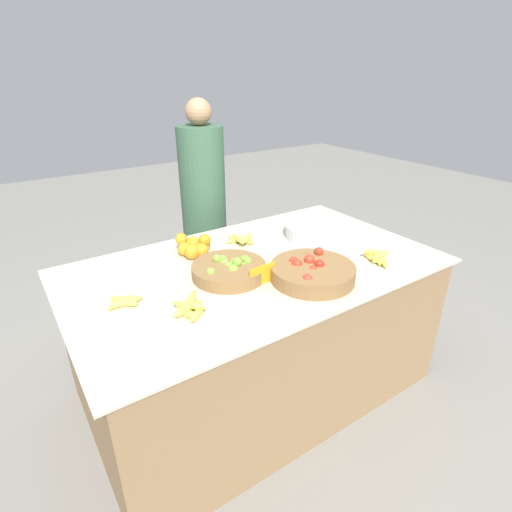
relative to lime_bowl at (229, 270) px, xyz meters
The scene contains 12 objects.
ground_plane 0.84m from the lime_bowl, ahead, with size 12.00×12.00×0.00m, color gray.
market_table 0.46m from the lime_bowl, ahead, with size 1.87×1.10×0.79m.
lime_bowl is the anchor object (origin of this frame).
tomato_basket 0.40m from the lime_bowl, 38.82° to the right, with size 0.40×0.40×0.11m.
orange_pile 0.32m from the lime_bowl, 94.61° to the left, with size 0.18×0.19×0.11m.
metal_bowl 0.70m from the lime_bowl, 11.46° to the left, with size 0.37×0.37×0.07m.
price_sign 0.18m from the lime_bowl, 61.12° to the right, with size 0.15×0.02×0.10m.
banana_bunch_front_right 0.40m from the lime_bowl, 50.11° to the left, with size 0.16×0.20×0.06m.
banana_bunch_back_center 0.78m from the lime_bowl, 22.14° to the right, with size 0.14×0.19×0.06m.
banana_bunch_middle_right 0.50m from the lime_bowl, behind, with size 0.16×0.14×0.04m.
banana_bunch_front_center 0.35m from the lime_bowl, 147.71° to the right, with size 0.16×0.18×0.06m.
vendor_person 1.02m from the lime_bowl, 69.77° to the left, with size 0.31×0.31×1.53m.
Camera 1 is at (-1.02, -1.51, 1.70)m, focal length 28.00 mm.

